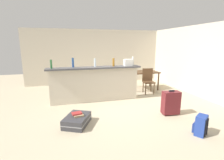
{
  "coord_description": "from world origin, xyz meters",
  "views": [
    {
      "loc": [
        -1.47,
        -4.84,
        1.84
      ],
      "look_at": [
        -0.06,
        0.34,
        0.68
      ],
      "focal_mm": 26.85,
      "sensor_mm": 36.0,
      "label": 1
    }
  ],
  "objects_px": {
    "grocery_bag": "(128,63)",
    "bottle_blue": "(73,63)",
    "bottle_amber": "(113,62)",
    "dining_table": "(144,74)",
    "suitcase_flat_charcoal": "(77,120)",
    "book_stack": "(78,114)",
    "bottle_clear": "(95,63)",
    "dining_chair_near_partition": "(148,80)",
    "bottle_white": "(133,61)",
    "backpack_blue": "(201,125)",
    "bottle_green": "(51,64)",
    "suitcase_upright_maroon": "(171,103)"
  },
  "relations": [
    {
      "from": "dining_table",
      "to": "dining_chair_near_partition",
      "type": "relative_size",
      "value": 1.18
    },
    {
      "from": "grocery_bag",
      "to": "dining_chair_near_partition",
      "type": "relative_size",
      "value": 0.28
    },
    {
      "from": "dining_table",
      "to": "suitcase_flat_charcoal",
      "type": "distance_m",
      "value": 3.86
    },
    {
      "from": "bottle_clear",
      "to": "bottle_white",
      "type": "bearing_deg",
      "value": -1.0
    },
    {
      "from": "bottle_clear",
      "to": "suitcase_flat_charcoal",
      "type": "height_order",
      "value": "bottle_clear"
    },
    {
      "from": "bottle_amber",
      "to": "bottle_white",
      "type": "xyz_separation_m",
      "value": [
        0.69,
        0.05,
        0.02
      ]
    },
    {
      "from": "dining_chair_near_partition",
      "to": "suitcase_upright_maroon",
      "type": "xyz_separation_m",
      "value": [
        -0.37,
        -2.02,
        -0.19
      ]
    },
    {
      "from": "dining_chair_near_partition",
      "to": "suitcase_flat_charcoal",
      "type": "relative_size",
      "value": 1.04
    },
    {
      "from": "bottle_amber",
      "to": "dining_table",
      "type": "bearing_deg",
      "value": 32.74
    },
    {
      "from": "bottle_blue",
      "to": "suitcase_flat_charcoal",
      "type": "xyz_separation_m",
      "value": [
        -0.03,
        -1.6,
        -1.17
      ]
    },
    {
      "from": "bottle_clear",
      "to": "dining_chair_near_partition",
      "type": "bearing_deg",
      "value": 10.94
    },
    {
      "from": "bottle_green",
      "to": "bottle_clear",
      "type": "relative_size",
      "value": 1.0
    },
    {
      "from": "dining_table",
      "to": "suitcase_flat_charcoal",
      "type": "bearing_deg",
      "value": -138.86
    },
    {
      "from": "grocery_bag",
      "to": "dining_table",
      "type": "distance_m",
      "value": 1.62
    },
    {
      "from": "dining_table",
      "to": "dining_chair_near_partition",
      "type": "bearing_deg",
      "value": -97.75
    },
    {
      "from": "dining_chair_near_partition",
      "to": "book_stack",
      "type": "distance_m",
      "value": 3.42
    },
    {
      "from": "bottle_amber",
      "to": "bottle_clear",
      "type": "bearing_deg",
      "value": 173.26
    },
    {
      "from": "grocery_bag",
      "to": "dining_table",
      "type": "height_order",
      "value": "grocery_bag"
    },
    {
      "from": "grocery_bag",
      "to": "book_stack",
      "type": "distance_m",
      "value": 2.51
    },
    {
      "from": "bottle_green",
      "to": "bottle_clear",
      "type": "bearing_deg",
      "value": 3.85
    },
    {
      "from": "suitcase_flat_charcoal",
      "to": "book_stack",
      "type": "height_order",
      "value": "book_stack"
    },
    {
      "from": "dining_chair_near_partition",
      "to": "grocery_bag",
      "type": "bearing_deg",
      "value": -154.01
    },
    {
      "from": "bottle_green",
      "to": "dining_chair_near_partition",
      "type": "relative_size",
      "value": 0.28
    },
    {
      "from": "dining_chair_near_partition",
      "to": "bottle_blue",
      "type": "bearing_deg",
      "value": -172.3
    },
    {
      "from": "bottle_clear",
      "to": "suitcase_flat_charcoal",
      "type": "xyz_separation_m",
      "value": [
        -0.71,
        -1.57,
        -1.16
      ]
    },
    {
      "from": "bottle_green",
      "to": "backpack_blue",
      "type": "bearing_deg",
      "value": -40.5
    },
    {
      "from": "grocery_bag",
      "to": "suitcase_upright_maroon",
      "type": "relative_size",
      "value": 0.39
    },
    {
      "from": "bottle_green",
      "to": "book_stack",
      "type": "relative_size",
      "value": 0.94
    },
    {
      "from": "grocery_bag",
      "to": "suitcase_flat_charcoal",
      "type": "distance_m",
      "value": 2.58
    },
    {
      "from": "dining_chair_near_partition",
      "to": "backpack_blue",
      "type": "height_order",
      "value": "dining_chair_near_partition"
    },
    {
      "from": "bottle_amber",
      "to": "book_stack",
      "type": "height_order",
      "value": "bottle_amber"
    },
    {
      "from": "bottle_white",
      "to": "grocery_bag",
      "type": "relative_size",
      "value": 1.13
    },
    {
      "from": "bottle_amber",
      "to": "suitcase_flat_charcoal",
      "type": "xyz_separation_m",
      "value": [
        -1.3,
        -1.5,
        -1.16
      ]
    },
    {
      "from": "bottle_clear",
      "to": "backpack_blue",
      "type": "relative_size",
      "value": 0.62
    },
    {
      "from": "dining_table",
      "to": "book_stack",
      "type": "height_order",
      "value": "dining_table"
    },
    {
      "from": "bottle_white",
      "to": "book_stack",
      "type": "xyz_separation_m",
      "value": [
        -1.96,
        -1.55,
        -1.02
      ]
    },
    {
      "from": "dining_chair_near_partition",
      "to": "suitcase_upright_maroon",
      "type": "bearing_deg",
      "value": -100.35
    },
    {
      "from": "bottle_clear",
      "to": "book_stack",
      "type": "xyz_separation_m",
      "value": [
        -0.69,
        -1.57,
        -1.01
      ]
    },
    {
      "from": "bottle_clear",
      "to": "bottle_amber",
      "type": "bearing_deg",
      "value": -6.74
    },
    {
      "from": "bottle_white",
      "to": "dining_chair_near_partition",
      "type": "distance_m",
      "value": 1.2
    },
    {
      "from": "bottle_blue",
      "to": "bottle_amber",
      "type": "bearing_deg",
      "value": -4.49
    },
    {
      "from": "backpack_blue",
      "to": "suitcase_flat_charcoal",
      "type": "bearing_deg",
      "value": 155.52
    },
    {
      "from": "backpack_blue",
      "to": "bottle_green",
      "type": "bearing_deg",
      "value": 139.5
    },
    {
      "from": "grocery_bag",
      "to": "bottle_blue",
      "type": "bearing_deg",
      "value": 176.03
    },
    {
      "from": "backpack_blue",
      "to": "book_stack",
      "type": "distance_m",
      "value": 2.65
    },
    {
      "from": "book_stack",
      "to": "backpack_blue",
      "type": "bearing_deg",
      "value": -24.55
    },
    {
      "from": "bottle_green",
      "to": "bottle_amber",
      "type": "height_order",
      "value": "same"
    },
    {
      "from": "bottle_white",
      "to": "dining_table",
      "type": "xyz_separation_m",
      "value": [
        0.89,
        0.97,
        -0.64
      ]
    },
    {
      "from": "suitcase_upright_maroon",
      "to": "backpack_blue",
      "type": "bearing_deg",
      "value": -90.2
    },
    {
      "from": "bottle_white",
      "to": "suitcase_upright_maroon",
      "type": "distance_m",
      "value": 1.91
    }
  ]
}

